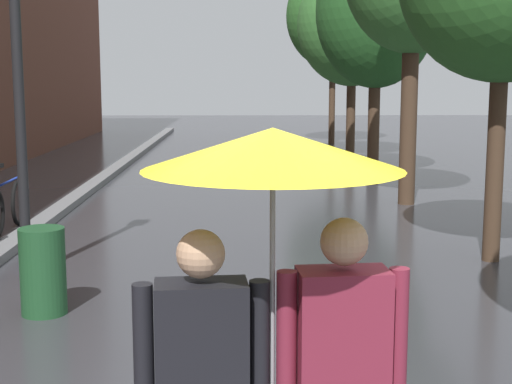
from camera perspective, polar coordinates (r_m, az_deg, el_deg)
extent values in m
cube|color=slate|center=(13.96, -13.73, -0.70)|extent=(0.30, 36.00, 0.12)
cylinder|color=#473323|center=(9.79, 17.50, 2.30)|extent=(0.21, 0.21, 2.53)
cylinder|color=#473323|center=(13.78, 11.37, 5.35)|extent=(0.29, 0.29, 3.03)
cylinder|color=#473323|center=(17.50, 8.82, 5.12)|extent=(0.26, 0.26, 2.42)
ellipsoid|color=#235623|center=(17.52, 9.01, 13.27)|extent=(2.69, 2.69, 3.41)
cylinder|color=#473323|center=(21.52, 7.12, 5.80)|extent=(0.25, 0.25, 2.40)
ellipsoid|color=#387533|center=(21.53, 7.25, 12.36)|extent=(3.04, 3.04, 3.37)
cylinder|color=#473323|center=(25.74, 5.72, 6.88)|extent=(0.21, 0.21, 2.91)
ellipsoid|color=#2D6628|center=(25.79, 5.82, 13.01)|extent=(3.11, 3.11, 3.46)
torus|color=black|center=(12.28, -17.42, -0.76)|extent=(0.10, 0.70, 0.70)
cube|color=black|center=(3.38, -4.09, -11.79)|extent=(0.42, 0.26, 0.61)
sphere|color=tan|center=(3.25, -4.17, -4.65)|extent=(0.21, 0.21, 0.21)
cylinder|color=black|center=(3.37, -8.44, -11.36)|extent=(0.09, 0.09, 0.55)
cylinder|color=black|center=(3.38, 0.22, -11.18)|extent=(0.09, 0.09, 0.55)
cube|color=maroon|center=(3.44, 6.50, -10.89)|extent=(0.42, 0.26, 0.63)
sphere|color=tan|center=(3.32, 6.63, -3.73)|extent=(0.21, 0.21, 0.21)
cylinder|color=maroon|center=(3.38, 2.30, -10.60)|extent=(0.09, 0.09, 0.57)
cylinder|color=maroon|center=(3.49, 10.59, -10.15)|extent=(0.09, 0.09, 0.57)
cylinder|color=#9E9EA3|center=(3.34, 1.23, -7.63)|extent=(0.02, 0.02, 1.13)
cone|color=yellow|center=(3.22, 1.27, 3.25)|extent=(1.12, 1.12, 0.18)
cylinder|color=black|center=(8.97, -17.27, 5.11)|extent=(0.12, 0.12, 3.58)
cylinder|color=#1E4C28|center=(7.67, -15.69, -5.74)|extent=(0.44, 0.44, 0.85)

